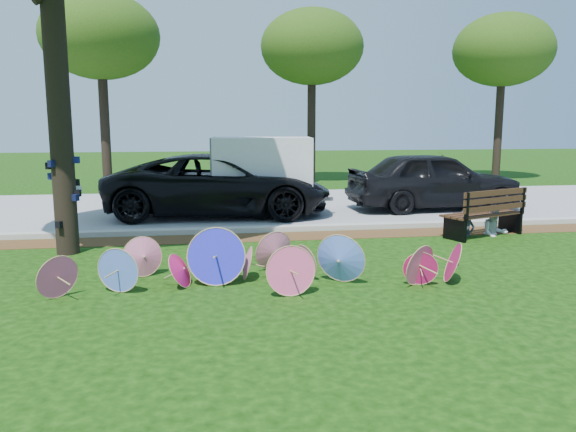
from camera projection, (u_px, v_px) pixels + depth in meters
name	position (u px, v px, depth m)	size (l,w,h in m)	color
ground	(275.00, 297.00, 8.45)	(90.00, 90.00, 0.00)	black
mulch_strip	(250.00, 237.00, 12.83)	(90.00, 1.00, 0.01)	#472D16
curb	(248.00, 229.00, 13.51)	(90.00, 0.30, 0.12)	#B7B5AD
street	(237.00, 207.00, 17.57)	(90.00, 8.00, 0.01)	gray
parasol_pile	(260.00, 261.00, 9.10)	(6.85, 1.86, 0.96)	#5072DB
black_van	(219.00, 185.00, 15.76)	(2.88, 6.24, 1.73)	black
dark_pickup	(434.00, 180.00, 16.94)	(2.08, 5.17, 1.76)	black
cargo_trailer	(263.00, 171.00, 15.82)	(2.71, 1.72, 2.50)	silver
park_bench	(482.00, 213.00, 12.96)	(2.10, 0.80, 1.10)	black
person_left	(467.00, 211.00, 12.96)	(0.43, 0.28, 1.17)	#363A4A
person_right	(495.00, 207.00, 13.04)	(0.65, 0.51, 1.34)	silver
bg_trees	(317.00, 46.00, 23.24)	(21.40, 6.20, 7.40)	black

